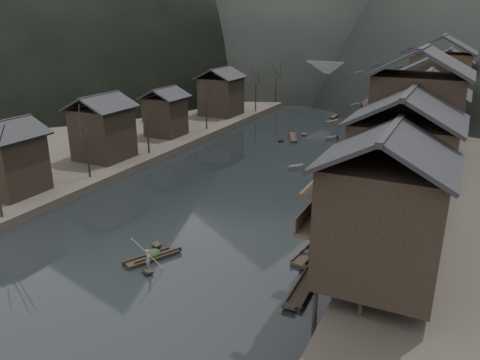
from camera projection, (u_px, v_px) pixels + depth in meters
The scene contains 12 objects.
water at pixel (203, 222), 44.31m from camera, with size 300.00×300.00×0.00m, color black.
left_bank at pixel (152, 112), 92.53m from camera, with size 40.00×200.00×1.20m, color #2D2823.
stilt_houses at pixel (429, 109), 50.41m from camera, with size 9.00×67.60×16.51m.
left_houses at pixel (150, 109), 67.99m from camera, with size 8.10×53.20×8.73m.
bare_trees at pixel (194, 98), 71.88m from camera, with size 3.90×71.60×7.81m.
moored_sampans at pixel (364, 190), 51.71m from camera, with size 2.97×49.88×0.47m.
midriver_boats at pixel (335, 126), 82.62m from camera, with size 13.99×26.69×0.45m.
stone_bridge at pixel (366, 80), 103.73m from camera, with size 40.00×6.00×9.00m.
hero_sampan at pixel (153, 257), 37.31m from camera, with size 2.97×4.78×0.43m.
cargo_heap at pixel (153, 250), 37.35m from camera, with size 1.09×1.42×0.65m, color black.
boatman at pixel (148, 256), 35.35m from camera, with size 0.59×0.38×1.61m, color slate.
bamboo_pole at pixel (148, 226), 34.43m from camera, with size 0.06×0.06×4.25m, color #8C7A51.
Camera 1 is at (20.90, -34.90, 18.34)m, focal length 35.00 mm.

